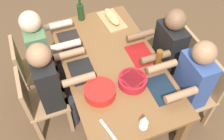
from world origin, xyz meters
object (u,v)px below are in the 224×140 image
at_px(diner_far_center, 53,83).
at_px(diner_near_center, 165,50).
at_px(cutting_board, 112,20).
at_px(chair_near_left, 199,90).
at_px(chair_near_center, 176,59).
at_px(serving_bowl_pasta, 100,91).
at_px(bread_loaf, 112,17).
at_px(serving_bowl_fruit, 133,80).
at_px(diner_near_left, 189,83).
at_px(chair_far_right, 31,68).
at_px(chair_far_center, 38,101).
at_px(diner_far_right, 43,50).
at_px(beer_bottle, 158,59).
at_px(dining_table, 112,68).
at_px(wine_bottle, 81,12).
at_px(wine_glass, 145,120).

height_order(diner_far_center, diner_near_center, same).
bearing_deg(cutting_board, chair_near_left, -152.66).
relative_size(chair_near_center, serving_bowl_pasta, 2.99).
xyz_separation_m(diner_near_center, bread_loaf, (0.62, 0.38, 0.11)).
bearing_deg(serving_bowl_fruit, diner_near_left, -106.77).
bearing_deg(chair_near_left, chair_far_right, 59.42).
height_order(chair_far_center, diner_far_right, diner_far_right).
bearing_deg(bread_loaf, serving_bowl_fruit, 170.81).
relative_size(chair_far_center, bread_loaf, 2.66).
bearing_deg(serving_bowl_pasta, beer_bottle, -79.96).
bearing_deg(diner_far_right, bread_loaf, -80.15).
relative_size(chair_far_right, chair_near_center, 1.00).
bearing_deg(cutting_board, beer_bottle, -168.96).
xyz_separation_m(dining_table, diner_far_right, (0.47, 0.61, 0.04)).
bearing_deg(serving_bowl_pasta, diner_near_left, -99.93).
height_order(chair_near_left, cutting_board, chair_near_left).
bearing_deg(beer_bottle, diner_near_left, -140.21).
distance_m(diner_near_center, cutting_board, 0.72).
bearing_deg(serving_bowl_fruit, bread_loaf, -9.19).
xyz_separation_m(diner_far_center, serving_bowl_pasta, (-0.32, -0.37, 0.09)).
relative_size(diner_far_right, diner_near_center, 1.00).
distance_m(chair_far_center, serving_bowl_pasta, 0.71).
height_order(chair_near_center, beer_bottle, beer_bottle).
relative_size(diner_far_right, cutting_board, 3.00).
bearing_deg(chair_near_center, dining_table, 90.00).
relative_size(serving_bowl_pasta, bread_loaf, 0.89).
bearing_deg(diner_near_left, dining_table, 52.45).
relative_size(diner_near_left, wine_bottle, 4.14).
xyz_separation_m(chair_near_center, wine_glass, (-0.75, 0.81, 0.37)).
distance_m(chair_near_left, beer_bottle, 0.60).
bearing_deg(bread_loaf, chair_near_left, -152.66).
xyz_separation_m(diner_near_center, cutting_board, (0.62, 0.38, 0.05)).
relative_size(chair_far_right, bread_loaf, 2.66).
relative_size(chair_near_left, serving_bowl_fruit, 3.17).
bearing_deg(dining_table, diner_near_left, -127.55).
relative_size(chair_near_center, beer_bottle, 3.86).
bearing_deg(wine_bottle, diner_near_center, -138.05).
relative_size(dining_table, diner_near_center, 1.42).
relative_size(serving_bowl_fruit, wine_bottle, 0.92).
bearing_deg(chair_far_right, wine_glass, -147.39).
bearing_deg(cutting_board, diner_near_left, -160.82).
xyz_separation_m(dining_table, bread_loaf, (0.62, -0.23, 0.15)).
height_order(chair_near_left, serving_bowl_fruit, chair_near_left).
height_order(chair_near_center, serving_bowl_fruit, chair_near_center).
height_order(chair_near_center, diner_near_center, diner_near_center).
xyz_separation_m(chair_near_center, serving_bowl_fruit, (-0.31, 0.71, 0.30)).
relative_size(dining_table, chair_near_center, 2.01).
bearing_deg(cutting_board, wine_bottle, 63.32).
xyz_separation_m(chair_far_right, diner_near_left, (-0.94, -1.40, 0.21)).
bearing_deg(wine_bottle, beer_bottle, -153.96).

